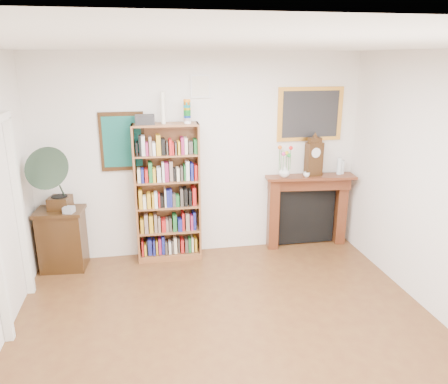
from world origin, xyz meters
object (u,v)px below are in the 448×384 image
cd_stack (69,210)px  teacup (306,174)px  gramophone (54,175)px  bookshelf (168,186)px  bottle_right (342,167)px  side_cabinet (63,239)px  mantel_clock (314,157)px  bottle_left (339,166)px  fireplace (307,204)px  flower_vase (284,171)px

cd_stack → teacup: teacup is taller
gramophone → cd_stack: (0.13, -0.04, -0.45)m
bookshelf → teacup: bearing=0.7°
bottle_right → side_cabinet: bearing=-178.4°
gramophone → mantel_clock: gramophone is taller
bookshelf → cd_stack: (-1.26, -0.21, -0.19)m
gramophone → bottle_left: (3.88, 0.20, -0.11)m
bottle_left → bottle_right: (0.05, 0.01, -0.02)m
fireplace → bottle_right: size_ratio=6.58×
cd_stack → flower_vase: 2.94m
bookshelf → bottle_right: size_ratio=10.90×
bottle_left → bottle_right: bottle_left is taller
fireplace → bottle_left: bearing=-0.9°
bottle_left → gramophone: bearing=-177.1°
side_cabinet → fireplace: (3.45, 0.14, 0.22)m
cd_stack → bottle_right: bearing=3.7°
side_cabinet → gramophone: bearing=-77.9°
bookshelf → teacup: size_ratio=24.15×
mantel_clock → flower_vase: size_ratio=3.35×
flower_vase → bottle_left: 0.83m
fireplace → mantel_clock: bearing=-48.4°
bookshelf → bottle_right: bookshelf is taller
side_cabinet → flower_vase: size_ratio=5.04×
fireplace → mantel_clock: 0.72m
cd_stack → teacup: bearing=3.1°
bookshelf → cd_stack: 1.29m
teacup → bottle_left: (0.52, 0.06, 0.08)m
side_cabinet → bookshelf: bearing=7.5°
mantel_clock → fireplace: bearing=116.6°
mantel_clock → bottle_left: bearing=-9.1°
side_cabinet → bottle_right: bearing=6.4°
bottle_left → flower_vase: bearing=-179.4°
teacup → side_cabinet: bearing=-179.5°
fireplace → gramophone: (-3.44, -0.25, 0.68)m
bookshelf → bottle_left: size_ratio=9.08×
cd_stack → teacup: size_ratio=1.33×
cd_stack → flower_vase: bearing=4.4°
bookshelf → bottle_left: bookshelf is taller
teacup → flower_vase: bearing=170.0°
flower_vase → side_cabinet: bearing=-178.4°
flower_vase → teacup: 0.32m
teacup → bottle_left: size_ratio=0.38×
bookshelf → gramophone: size_ratio=2.51×
side_cabinet → bottle_left: size_ratio=3.45×
cd_stack → side_cabinet: bearing=135.6°
fireplace → bottle_left: bottle_left is taller
bookshelf → teacup: 1.96m
flower_vase → bottle_right: bottle_right is taller
flower_vase → bottle_right: (0.88, 0.02, 0.02)m
bookshelf → bottle_left: bearing=2.4°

